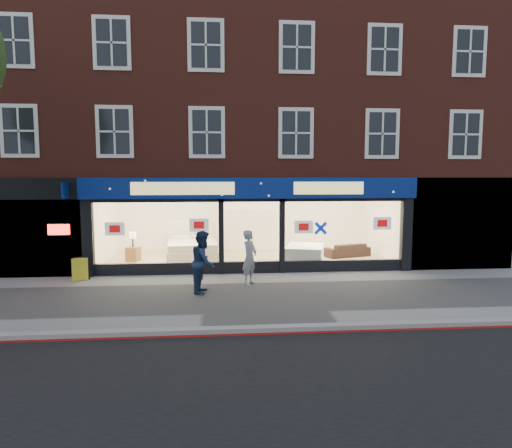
{
  "coord_description": "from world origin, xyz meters",
  "views": [
    {
      "loc": [
        -1.21,
        -12.48,
        3.4
      ],
      "look_at": [
        0.1,
        2.5,
        1.77
      ],
      "focal_mm": 32.0,
      "sensor_mm": 36.0,
      "label": 1
    }
  ],
  "objects": [
    {
      "name": "pedestrian_blue",
      "position": [
        -1.6,
        0.56,
        0.9
      ],
      "size": [
        0.8,
        0.96,
        1.8
      ],
      "primitive_type": "imported",
      "rotation": [
        0.0,
        0.0,
        1.43
      ],
      "color": "#1A2949",
      "rests_on": "ground"
    },
    {
      "name": "building",
      "position": [
        -0.02,
        6.93,
        6.67
      ],
      "size": [
        19.0,
        8.26,
        10.3
      ],
      "color": "maroon",
      "rests_on": "ground"
    },
    {
      "name": "kerb_stone",
      "position": [
        0.0,
        -2.9,
        0.06
      ],
      "size": [
        60.0,
        0.25,
        0.12
      ],
      "primitive_type": "cube",
      "color": "gray",
      "rests_on": "ground"
    },
    {
      "name": "pedestrian_grey",
      "position": [
        -0.2,
        1.39,
        0.85
      ],
      "size": [
        0.67,
        0.74,
        1.71
      ],
      "primitive_type": "imported",
      "rotation": [
        0.0,
        0.0,
        1.03
      ],
      "color": "#93959A",
      "rests_on": "ground"
    },
    {
      "name": "bedside_table",
      "position": [
        -4.4,
        5.08,
        0.38
      ],
      "size": [
        0.56,
        0.56,
        0.55
      ],
      "primitive_type": "cube",
      "rotation": [
        0.0,
        0.0,
        -0.3
      ],
      "color": "brown",
      "rests_on": "showroom_floor"
    },
    {
      "name": "mattress_stack",
      "position": [
        2.08,
        4.14,
        0.43
      ],
      "size": [
        1.74,
        1.98,
        0.66
      ],
      "rotation": [
        0.0,
        0.0,
        -0.28
      ],
      "color": "white",
      "rests_on": "showroom_floor"
    },
    {
      "name": "showroom_floor",
      "position": [
        0.0,
        5.25,
        0.05
      ],
      "size": [
        11.0,
        4.5,
        0.1
      ],
      "primitive_type": "cube",
      "color": "tan",
      "rests_on": "ground"
    },
    {
      "name": "a_board",
      "position": [
        -5.58,
        2.37,
        0.38
      ],
      "size": [
        0.58,
        0.46,
        0.77
      ],
      "primitive_type": "cube",
      "rotation": [
        0.0,
        0.0,
        0.32
      ],
      "color": "yellow",
      "rests_on": "ground"
    },
    {
      "name": "ground",
      "position": [
        0.0,
        0.0,
        0.0
      ],
      "size": [
        120.0,
        120.0,
        0.0
      ],
      "primitive_type": "plane",
      "color": "gray",
      "rests_on": "ground"
    },
    {
      "name": "kerb_line",
      "position": [
        0.0,
        -3.1,
        0.01
      ],
      "size": [
        60.0,
        0.1,
        0.01
      ],
      "primitive_type": "cube",
      "color": "#8C0A07",
      "rests_on": "ground"
    },
    {
      "name": "sofa",
      "position": [
        4.06,
        5.39,
        0.37
      ],
      "size": [
        1.95,
        1.2,
        0.53
      ],
      "primitive_type": "imported",
      "rotation": [
        0.0,
        0.0,
        3.43
      ],
      "color": "black",
      "rests_on": "showroom_floor"
    },
    {
      "name": "display_bed",
      "position": [
        -2.17,
        5.57,
        0.48
      ],
      "size": [
        2.14,
        2.53,
        1.37
      ],
      "rotation": [
        0.0,
        0.0,
        0.07
      ],
      "color": "beige",
      "rests_on": "showroom_floor"
    }
  ]
}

